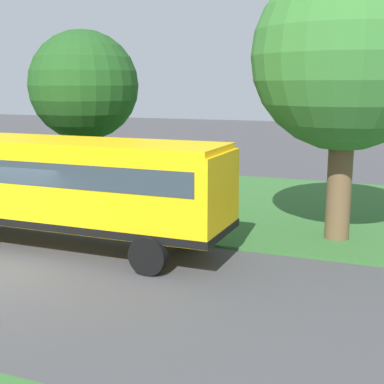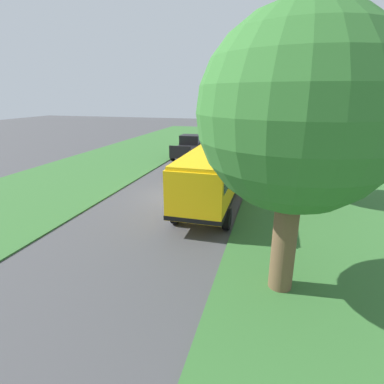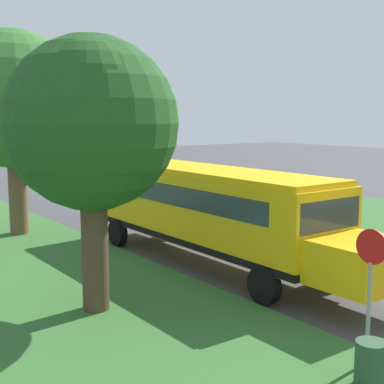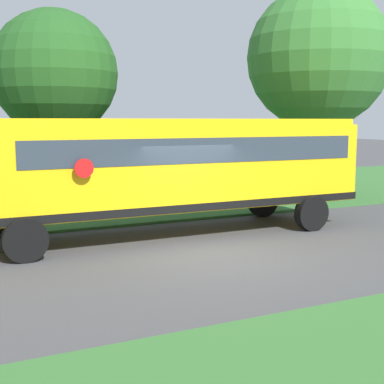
{
  "view_description": "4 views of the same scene",
  "coord_description": "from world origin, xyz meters",
  "px_view_note": "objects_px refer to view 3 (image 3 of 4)",
  "views": [
    {
      "loc": [
        10.22,
        9.67,
        4.68
      ],
      "look_at": [
        -2.57,
        4.5,
        1.92
      ],
      "focal_mm": 50.0,
      "sensor_mm": 36.0,
      "label": 1
    },
    {
      "loc": [
        -5.59,
        16.59,
        6.0
      ],
      "look_at": [
        -1.7,
        2.63,
        1.25
      ],
      "focal_mm": 28.0,
      "sensor_mm": 36.0,
      "label": 2
    },
    {
      "loc": [
        -13.12,
        -13.65,
        4.82
      ],
      "look_at": [
        -0.95,
        2.92,
        1.92
      ],
      "focal_mm": 50.0,
      "sensor_mm": 36.0,
      "label": 3
    },
    {
      "loc": [
        10.76,
        -5.73,
        3.11
      ],
      "look_at": [
        -2.32,
        0.61,
        1.16
      ],
      "focal_mm": 50.0,
      "sensor_mm": 36.0,
      "label": 4
    }
  ],
  "objects_px": {
    "school_bus": "(209,206)",
    "oak_tree_beside_bus": "(92,120)",
    "car_silver_nearest": "(112,179)",
    "stop_sign": "(370,281)",
    "trash_bin": "(371,366)",
    "oak_tree_roadside_mid": "(13,101)"
  },
  "relations": [
    {
      "from": "stop_sign",
      "to": "trash_bin",
      "type": "xyz_separation_m",
      "value": [
        -0.69,
        -0.57,
        -1.29
      ]
    },
    {
      "from": "school_bus",
      "to": "car_silver_nearest",
      "type": "xyz_separation_m",
      "value": [
        5.27,
        16.72,
        -1.05
      ]
    },
    {
      "from": "car_silver_nearest",
      "to": "oak_tree_beside_bus",
      "type": "bearing_deg",
      "value": -118.95
    },
    {
      "from": "oak_tree_beside_bus",
      "to": "trash_bin",
      "type": "height_order",
      "value": "oak_tree_beside_bus"
    },
    {
      "from": "trash_bin",
      "to": "car_silver_nearest",
      "type": "bearing_deg",
      "value": 72.04
    },
    {
      "from": "oak_tree_roadside_mid",
      "to": "school_bus",
      "type": "bearing_deg",
      "value": -64.87
    },
    {
      "from": "oak_tree_roadside_mid",
      "to": "stop_sign",
      "type": "relative_size",
      "value": 3.01
    },
    {
      "from": "school_bus",
      "to": "car_silver_nearest",
      "type": "relative_size",
      "value": 2.82
    },
    {
      "from": "stop_sign",
      "to": "trash_bin",
      "type": "bearing_deg",
      "value": -140.29
    },
    {
      "from": "school_bus",
      "to": "oak_tree_beside_bus",
      "type": "bearing_deg",
      "value": -158.89
    },
    {
      "from": "school_bus",
      "to": "oak_tree_roadside_mid",
      "type": "bearing_deg",
      "value": 115.13
    },
    {
      "from": "oak_tree_beside_bus",
      "to": "trash_bin",
      "type": "bearing_deg",
      "value": -70.3
    },
    {
      "from": "car_silver_nearest",
      "to": "oak_tree_roadside_mid",
      "type": "xyz_separation_m",
      "value": [
        -8.96,
        -8.87,
        4.56
      ]
    },
    {
      "from": "school_bus",
      "to": "oak_tree_roadside_mid",
      "type": "distance_m",
      "value": 9.36
    },
    {
      "from": "stop_sign",
      "to": "trash_bin",
      "type": "height_order",
      "value": "stop_sign"
    },
    {
      "from": "car_silver_nearest",
      "to": "stop_sign",
      "type": "distance_m",
      "value": 25.49
    },
    {
      "from": "trash_bin",
      "to": "oak_tree_roadside_mid",
      "type": "bearing_deg",
      "value": 93.11
    },
    {
      "from": "oak_tree_roadside_mid",
      "to": "trash_bin",
      "type": "height_order",
      "value": "oak_tree_roadside_mid"
    },
    {
      "from": "school_bus",
      "to": "stop_sign",
      "type": "bearing_deg",
      "value": -105.52
    },
    {
      "from": "stop_sign",
      "to": "oak_tree_beside_bus",
      "type": "bearing_deg",
      "value": 117.2
    },
    {
      "from": "oak_tree_beside_bus",
      "to": "stop_sign",
      "type": "height_order",
      "value": "oak_tree_beside_bus"
    },
    {
      "from": "car_silver_nearest",
      "to": "school_bus",
      "type": "bearing_deg",
      "value": -107.51
    }
  ]
}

